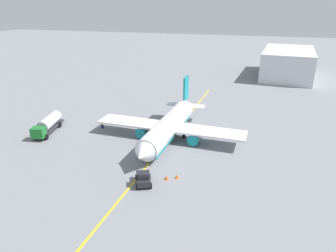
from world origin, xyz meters
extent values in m
plane|color=slate|center=(0.00, 0.00, 0.00)|extent=(400.00, 400.00, 0.00)
cylinder|color=white|center=(0.00, 0.00, 2.93)|extent=(22.28, 5.04, 3.86)
cube|color=teal|center=(0.00, 0.00, 1.87)|extent=(21.02, 4.28, 1.08)
cone|color=white|center=(12.27, -0.66, 2.93)|extent=(3.26, 3.87, 3.71)
cone|color=white|center=(-12.88, 0.69, 3.32)|extent=(4.47, 3.51, 3.28)
cube|color=teal|center=(-12.27, 0.66, 7.26)|extent=(3.21, 0.53, 5.20)
cube|color=white|center=(-12.27, 0.66, 3.33)|extent=(2.85, 8.52, 0.24)
cube|color=white|center=(-1.00, 0.05, 2.45)|extent=(6.35, 29.33, 0.36)
cylinder|color=teal|center=(0.08, 5.20, 1.20)|extent=(3.31, 2.27, 2.10)
cylinder|color=teal|center=(-0.48, -5.18, 1.20)|extent=(3.31, 2.27, 2.10)
cylinder|color=#4C4C51|center=(9.20, -0.49, 1.16)|extent=(0.24, 0.24, 1.22)
cylinder|color=black|center=(9.20, -0.49, 0.55)|extent=(1.12, 0.46, 1.10)
cylinder|color=#4C4C51|center=(-1.86, 2.70, 1.16)|extent=(0.24, 0.24, 1.22)
cylinder|color=black|center=(-1.86, 2.70, 0.55)|extent=(1.12, 0.46, 1.10)
cylinder|color=#4C4C51|center=(-2.14, -2.49, 1.16)|extent=(0.24, 0.24, 1.22)
cylinder|color=black|center=(-2.14, -2.49, 0.55)|extent=(1.12, 0.46, 1.10)
cube|color=#2D2D33|center=(2.28, -24.82, 0.70)|extent=(10.07, 4.36, 0.30)
cube|color=#196B28|center=(6.68, -23.95, 1.65)|extent=(2.43, 2.74, 2.00)
cube|color=black|center=(7.56, -23.77, 2.05)|extent=(0.55, 1.99, 0.90)
cylinder|color=silver|center=(1.69, -24.94, 2.00)|extent=(7.28, 3.61, 2.30)
cylinder|color=black|center=(6.04, -22.80, 0.55)|extent=(1.15, 0.56, 1.10)
cylinder|color=black|center=(6.53, -25.25, 0.55)|extent=(1.15, 0.56, 1.10)
cylinder|color=black|center=(-0.36, -24.07, 0.55)|extent=(1.15, 0.56, 1.10)
cylinder|color=black|center=(0.13, -26.52, 0.55)|extent=(1.15, 0.56, 1.10)
cube|color=#232328|center=(15.82, 0.69, 0.85)|extent=(4.09, 3.24, 0.90)
cube|color=black|center=(16.28, 0.88, 1.75)|extent=(1.91, 2.02, 0.90)
cylinder|color=black|center=(15.01, -0.74, 0.40)|extent=(0.85, 0.59, 0.80)
cylinder|color=black|center=(14.23, 1.11, 0.40)|extent=(0.85, 0.59, 0.80)
cylinder|color=black|center=(17.40, 0.27, 0.40)|extent=(0.85, 0.59, 0.80)
cylinder|color=black|center=(16.63, 2.12, 0.40)|extent=(0.85, 0.59, 0.80)
cube|color=navy|center=(-2.22, -15.07, 0.42)|extent=(0.49, 0.54, 0.85)
cube|color=yellow|center=(-2.22, -15.07, 1.15)|extent=(0.57, 0.63, 0.60)
sphere|color=tan|center=(-2.22, -15.07, 1.59)|extent=(0.24, 0.24, 0.24)
cone|color=#F2590F|center=(13.72, 3.61, 0.33)|extent=(0.60, 0.60, 0.66)
cone|color=#F2590F|center=(12.96, 5.05, 0.32)|extent=(0.58, 0.58, 0.64)
cube|color=silver|center=(-63.90, 25.48, 4.70)|extent=(30.71, 18.83, 9.39)
cube|color=#4C515B|center=(-64.63, 17.33, 3.29)|extent=(20.49, 1.99, 6.20)
cube|color=yellow|center=(0.00, 0.00, 0.01)|extent=(77.45, 4.45, 0.01)
camera|label=1|loc=(53.10, 14.95, 25.24)|focal=33.52mm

